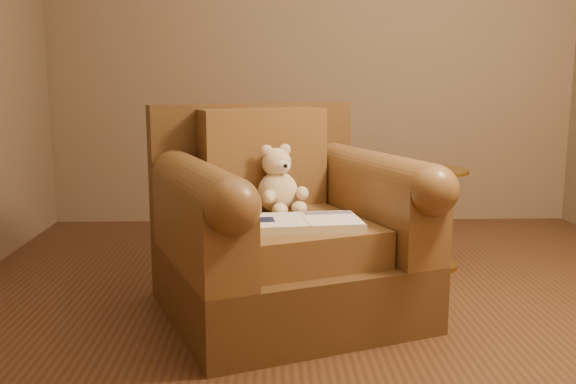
{
  "coord_description": "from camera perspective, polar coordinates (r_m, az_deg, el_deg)",
  "views": [
    {
      "loc": [
        -0.35,
        -2.93,
        1.12
      ],
      "look_at": [
        -0.26,
        -0.07,
        0.6
      ],
      "focal_mm": 40.0,
      "sensor_mm": 36.0,
      "label": 1
    }
  ],
  "objects": [
    {
      "name": "floor",
      "position": [
        3.16,
        4.71,
        -10.51
      ],
      "size": [
        4.0,
        4.0,
        0.0
      ],
      "primitive_type": "plane",
      "color": "#4C2D1A",
      "rests_on": "ground"
    },
    {
      "name": "armchair",
      "position": [
        3.06,
        -0.38,
        -3.73
      ],
      "size": [
        1.39,
        1.36,
        0.98
      ],
      "rotation": [
        0.0,
        0.0,
        0.37
      ],
      "color": "#4F341A",
      "rests_on": "floor"
    },
    {
      "name": "teddy_bear",
      "position": [
        3.1,
        -0.77,
        0.52
      ],
      "size": [
        0.25,
        0.28,
        0.33
      ],
      "rotation": [
        0.0,
        0.0,
        0.47
      ],
      "color": "beige",
      "rests_on": "armchair"
    },
    {
      "name": "guidebook",
      "position": [
        2.81,
        1.5,
        -2.74
      ],
      "size": [
        0.51,
        0.34,
        0.04
      ],
      "rotation": [
        0.0,
        0.0,
        0.11
      ],
      "color": "beige",
      "rests_on": "armchair"
    },
    {
      "name": "side_table",
      "position": [
        3.86,
        12.54,
        -1.99
      ],
      "size": [
        0.42,
        0.42,
        0.59
      ],
      "color": "gold",
      "rests_on": "floor"
    }
  ]
}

